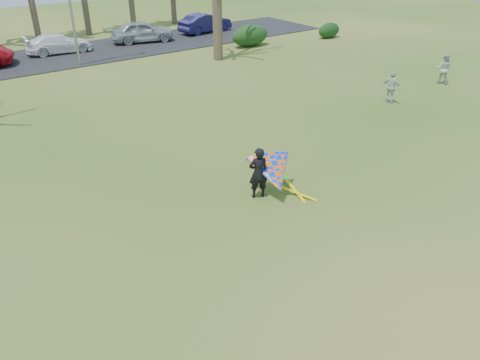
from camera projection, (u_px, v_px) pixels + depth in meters
ground at (281, 240)px, 13.44m from camera, size 100.00×100.00×0.00m
parking_strip at (35, 60)px, 31.05m from camera, size 46.00×7.00×0.06m
hedge_near at (250, 36)px, 34.40m from camera, size 3.08×1.40×1.54m
hedge_far at (329, 30)px, 37.02m from camera, size 2.10×0.99×1.17m
car_3 at (59, 43)px, 32.45m from camera, size 4.57×2.19×1.28m
car_4 at (142, 31)px, 35.40m from camera, size 4.93×2.92×1.58m
car_5 at (205, 23)px, 38.59m from camera, size 4.73×2.11×1.51m
pedestrian_a at (444, 69)px, 26.29m from camera, size 0.88×0.99×1.68m
pedestrian_b at (392, 87)px, 23.36m from camera, size 0.56×1.00×1.62m
kite_flyer at (272, 173)px, 15.25m from camera, size 2.13×2.39×2.02m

